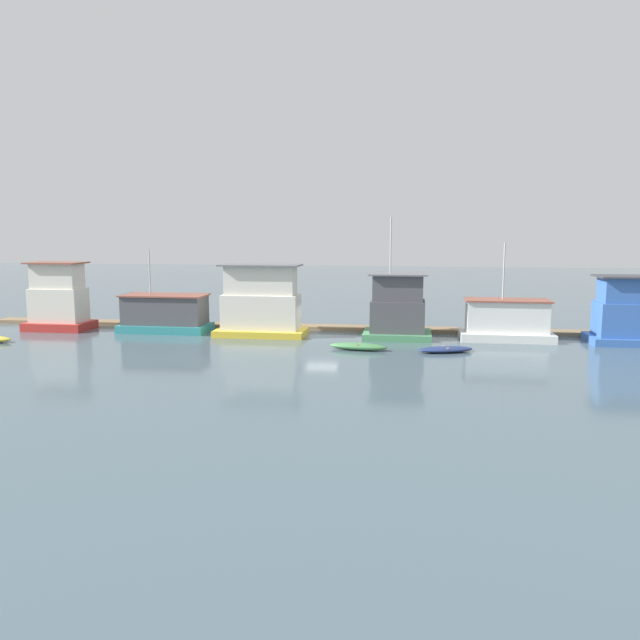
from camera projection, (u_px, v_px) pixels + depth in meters
ground_plane at (322, 336)px, 48.98m from camera, size 200.00×200.00×0.00m
dock_walkway at (328, 327)px, 52.25m from camera, size 59.60×1.86×0.30m
houseboat_red at (58, 300)px, 51.73m from camera, size 5.11×3.35×5.63m
houseboat_teal at (165, 314)px, 50.90m from camera, size 7.20×3.50×6.69m
houseboat_yellow at (261, 304)px, 48.88m from camera, size 7.07×3.62×5.60m
houseboat_green at (398, 309)px, 47.83m from camera, size 5.17×4.18×9.20m
houseboat_white at (506, 321)px, 47.02m from camera, size 6.85×3.50×7.32m
houseboat_blue at (632, 314)px, 45.39m from camera, size 5.90×3.92×4.96m
dinghy_green at (358, 346)px, 43.12m from camera, size 4.18×1.70×0.50m
dinghy_navy at (446, 349)px, 42.34m from camera, size 4.08×2.48×0.39m
mooring_post_near_right at (230, 319)px, 52.17m from camera, size 0.22×0.22×1.76m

